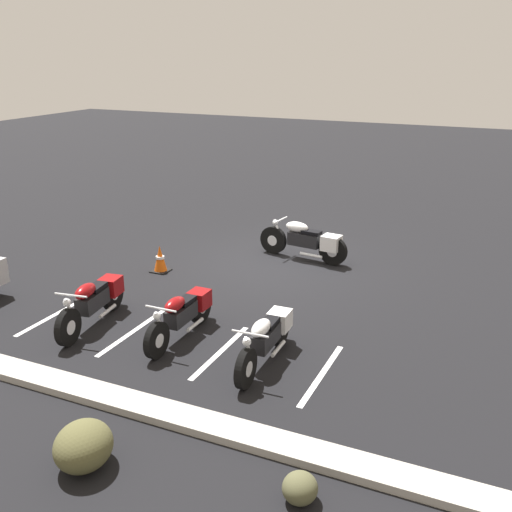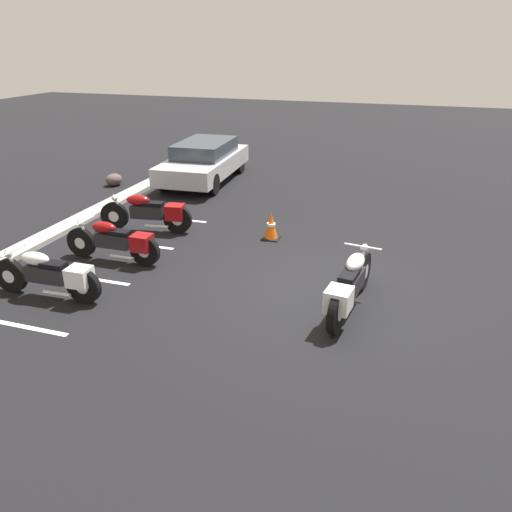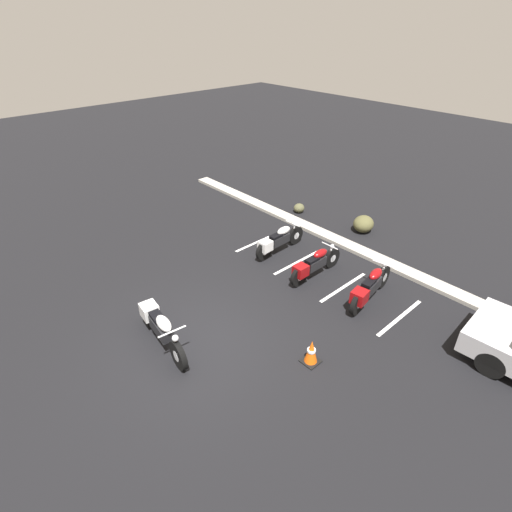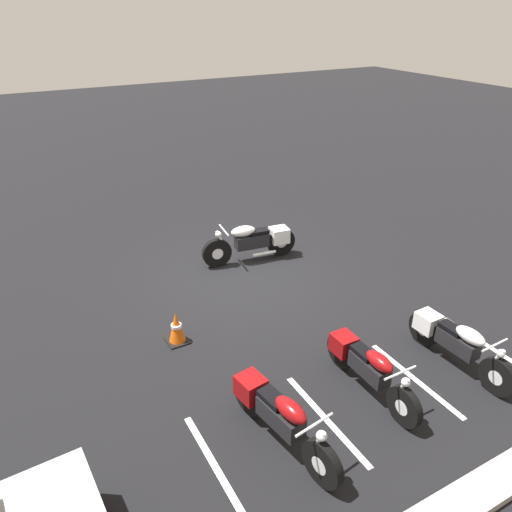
{
  "view_description": "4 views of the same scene",
  "coord_description": "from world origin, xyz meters",
  "px_view_note": "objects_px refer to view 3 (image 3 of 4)",
  "views": [
    {
      "loc": [
        -5.34,
        12.83,
        5.02
      ],
      "look_at": [
        -0.23,
        1.56,
        0.71
      ],
      "focal_mm": 42.0,
      "sensor_mm": 36.0,
      "label": 1
    },
    {
      "loc": [
        -8.28,
        -1.38,
        4.32
      ],
      "look_at": [
        -0.22,
        1.23,
        0.62
      ],
      "focal_mm": 35.0,
      "sensor_mm": 36.0,
      "label": 2
    },
    {
      "loc": [
        6.28,
        -3.76,
        6.98
      ],
      "look_at": [
        -1.15,
        3.0,
        0.8
      ],
      "focal_mm": 28.0,
      "sensor_mm": 36.0,
      "label": 3
    },
    {
      "loc": [
        4.62,
        9.03,
        5.74
      ],
      "look_at": [
        0.19,
        1.03,
        1.02
      ],
      "focal_mm": 35.0,
      "sensor_mm": 36.0,
      "label": 4
    }
  ],
  "objects_px": {
    "parked_bike_0": "(278,241)",
    "parked_bike_1": "(314,264)",
    "landscape_rock_1": "(299,208)",
    "parked_bike_2": "(370,287)",
    "motorcycle_white_featured": "(160,327)",
    "traffic_cone": "(311,352)",
    "landscape_rock_2": "(363,224)"
  },
  "relations": [
    {
      "from": "parked_bike_0",
      "to": "parked_bike_1",
      "type": "relative_size",
      "value": 1.01
    },
    {
      "from": "landscape_rock_1",
      "to": "parked_bike_2",
      "type": "bearing_deg",
      "value": -28.79
    },
    {
      "from": "motorcycle_white_featured",
      "to": "landscape_rock_1",
      "type": "distance_m",
      "value": 8.51
    },
    {
      "from": "parked_bike_2",
      "to": "landscape_rock_1",
      "type": "relative_size",
      "value": 5.11
    },
    {
      "from": "motorcycle_white_featured",
      "to": "parked_bike_1",
      "type": "bearing_deg",
      "value": 90.06
    },
    {
      "from": "parked_bike_0",
      "to": "parked_bike_1",
      "type": "xyz_separation_m",
      "value": [
        1.77,
        -0.23,
        -0.0
      ]
    },
    {
      "from": "motorcycle_white_featured",
      "to": "traffic_cone",
      "type": "xyz_separation_m",
      "value": [
        2.87,
        2.22,
        -0.2
      ]
    },
    {
      "from": "landscape_rock_1",
      "to": "motorcycle_white_featured",
      "type": "bearing_deg",
      "value": -70.68
    },
    {
      "from": "motorcycle_white_featured",
      "to": "parked_bike_1",
      "type": "height_order",
      "value": "motorcycle_white_featured"
    },
    {
      "from": "traffic_cone",
      "to": "landscape_rock_1",
      "type": "bearing_deg",
      "value": 134.4
    },
    {
      "from": "parked_bike_2",
      "to": "parked_bike_1",
      "type": "bearing_deg",
      "value": 88.55
    },
    {
      "from": "traffic_cone",
      "to": "parked_bike_0",
      "type": "bearing_deg",
      "value": 143.92
    },
    {
      "from": "motorcycle_white_featured",
      "to": "landscape_rock_2",
      "type": "relative_size",
      "value": 2.88
    },
    {
      "from": "traffic_cone",
      "to": "landscape_rock_2",
      "type": "bearing_deg",
      "value": 115.2
    },
    {
      "from": "landscape_rock_2",
      "to": "traffic_cone",
      "type": "relative_size",
      "value": 1.29
    },
    {
      "from": "motorcycle_white_featured",
      "to": "landscape_rock_2",
      "type": "xyz_separation_m",
      "value": [
        -0.11,
        8.56,
        -0.2
      ]
    },
    {
      "from": "parked_bike_1",
      "to": "motorcycle_white_featured",
      "type": "bearing_deg",
      "value": 172.71
    },
    {
      "from": "parked_bike_0",
      "to": "landscape_rock_1",
      "type": "height_order",
      "value": "parked_bike_0"
    },
    {
      "from": "motorcycle_white_featured",
      "to": "parked_bike_0",
      "type": "bearing_deg",
      "value": 109.81
    },
    {
      "from": "parked_bike_1",
      "to": "parked_bike_2",
      "type": "height_order",
      "value": "parked_bike_2"
    },
    {
      "from": "parked_bike_1",
      "to": "parked_bike_0",
      "type": "bearing_deg",
      "value": 82.43
    },
    {
      "from": "parked_bike_1",
      "to": "parked_bike_2",
      "type": "relative_size",
      "value": 0.95
    },
    {
      "from": "parked_bike_1",
      "to": "parked_bike_2",
      "type": "distance_m",
      "value": 1.84
    },
    {
      "from": "parked_bike_0",
      "to": "landscape_rock_2",
      "type": "distance_m",
      "value": 3.57
    },
    {
      "from": "landscape_rock_2",
      "to": "traffic_cone",
      "type": "height_order",
      "value": "traffic_cone"
    },
    {
      "from": "parked_bike_1",
      "to": "parked_bike_2",
      "type": "bearing_deg",
      "value": -83.14
    },
    {
      "from": "landscape_rock_2",
      "to": "parked_bike_0",
      "type": "bearing_deg",
      "value": -106.81
    },
    {
      "from": "parked_bike_2",
      "to": "landscape_rock_2",
      "type": "bearing_deg",
      "value": 28.33
    },
    {
      "from": "parked_bike_2",
      "to": "landscape_rock_1",
      "type": "height_order",
      "value": "parked_bike_2"
    },
    {
      "from": "parked_bike_2",
      "to": "traffic_cone",
      "type": "xyz_separation_m",
      "value": [
        0.43,
        -2.92,
        -0.18
      ]
    },
    {
      "from": "parked_bike_1",
      "to": "traffic_cone",
      "type": "height_order",
      "value": "parked_bike_1"
    },
    {
      "from": "parked_bike_1",
      "to": "landscape_rock_1",
      "type": "distance_m",
      "value": 4.64
    }
  ]
}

